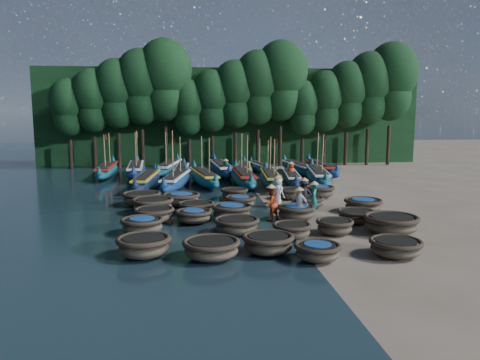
{
  "coord_description": "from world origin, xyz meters",
  "views": [
    {
      "loc": [
        -4.48,
        -26.92,
        5.57
      ],
      "look_at": [
        -1.37,
        1.86,
        1.3
      ],
      "focal_mm": 35.0,
      "sensor_mm": 36.0,
      "label": 1
    }
  ],
  "objects": [
    {
      "name": "coracle_15",
      "position": [
        -6.55,
        -1.29,
        0.47
      ],
      "size": [
        2.3,
        2.3,
        0.83
      ],
      "rotation": [
        0.0,
        0.0,
        0.02
      ],
      "color": "brown",
      "rests_on": "ground"
    },
    {
      "name": "long_boat_12",
      "position": [
        -5.17,
        12.72,
        0.52
      ],
      "size": [
        1.67,
        7.74,
        1.36
      ],
      "rotation": [
        0.0,
        0.0,
        -0.04
      ],
      "color": "navy",
      "rests_on": "ground"
    },
    {
      "name": "tree_14",
      "position": [
        16.2,
        20.0,
        8.67
      ],
      "size": [
        5.34,
        5.34,
        12.58
      ],
      "color": "black",
      "rests_on": "ground"
    },
    {
      "name": "coracle_2",
      "position": [
        -1.48,
        -9.35,
        0.45
      ],
      "size": [
        2.12,
        2.12,
        0.79
      ],
      "rotation": [
        0.0,
        0.0,
        -0.12
      ],
      "color": "brown",
      "rests_on": "ground"
    },
    {
      "name": "long_boat_2",
      "position": [
        -7.63,
        7.0,
        0.57
      ],
      "size": [
        2.19,
        8.52,
        1.5
      ],
      "rotation": [
        0.0,
        0.0,
        -0.09
      ],
      "color": "#101A3B",
      "rests_on": "ground"
    },
    {
      "name": "coracle_23",
      "position": [
        1.88,
        1.91,
        0.4
      ],
      "size": [
        2.07,
        2.07,
        0.69
      ],
      "rotation": [
        0.0,
        0.0,
        -0.28
      ],
      "color": "brown",
      "rests_on": "ground"
    },
    {
      "name": "long_boat_14",
      "position": [
        0.24,
        13.17,
        0.54
      ],
      "size": [
        2.28,
        8.05,
        1.43
      ],
      "rotation": [
        0.0,
        0.0,
        -0.11
      ],
      "color": "#10525D",
      "rests_on": "ground"
    },
    {
      "name": "long_boat_5",
      "position": [
        -0.51,
        7.97,
        0.61
      ],
      "size": [
        1.79,
        9.08,
        3.86
      ],
      "rotation": [
        0.0,
        0.0,
        0.02
      ],
      "color": "#10525D",
      "rests_on": "ground"
    },
    {
      "name": "coracle_0",
      "position": [
        -6.29,
        -9.25,
        0.47
      ],
      "size": [
        2.16,
        2.16,
        0.81
      ],
      "rotation": [
        0.0,
        0.0,
        0.11
      ],
      "color": "brown",
      "rests_on": "ground"
    },
    {
      "name": "long_boat_10",
      "position": [
        -9.08,
        13.32,
        0.62
      ],
      "size": [
        2.24,
        9.13,
        3.89
      ],
      "rotation": [
        0.0,
        0.0,
        0.07
      ],
      "color": "navy",
      "rests_on": "ground"
    },
    {
      "name": "fisherman_1",
      "position": [
        2.23,
        -2.38,
        0.95
      ],
      "size": [
        0.6,
        0.73,
        1.91
      ],
      "rotation": [
        0.0,
        0.0,
        4.37
      ],
      "color": "#18645C",
      "rests_on": "ground"
    },
    {
      "name": "coracle_3",
      "position": [
        0.22,
        -10.43,
        0.39
      ],
      "size": [
        2.15,
        2.15,
        0.67
      ],
      "rotation": [
        0.0,
        0.0,
        0.4
      ],
      "color": "brown",
      "rests_on": "ground"
    },
    {
      "name": "long_boat_13",
      "position": [
        -1.78,
        13.47,
        0.61
      ],
      "size": [
        2.33,
        9.11,
        1.61
      ],
      "rotation": [
        0.0,
        0.0,
        0.08
      ],
      "color": "navy",
      "rests_on": "ground"
    },
    {
      "name": "long_boat_4",
      "position": [
        -3.44,
        8.5,
        0.58
      ],
      "size": [
        2.87,
        8.46,
        3.64
      ],
      "rotation": [
        0.0,
        0.0,
        0.17
      ],
      "color": "#10525D",
      "rests_on": "ground"
    },
    {
      "name": "tree_13",
      "position": [
        13.9,
        20.0,
        8.0
      ],
      "size": [
        4.92,
        4.92,
        11.6
      ],
      "color": "black",
      "rests_on": "ground"
    },
    {
      "name": "tree_6",
      "position": [
        -2.2,
        20.0,
        6.65
      ],
      "size": [
        4.09,
        4.09,
        9.65
      ],
      "color": "black",
      "rests_on": "ground"
    },
    {
      "name": "long_boat_6",
      "position": [
        1.51,
        7.31,
        0.57
      ],
      "size": [
        2.09,
        8.51,
        3.62
      ],
      "rotation": [
        0.0,
        0.0,
        -0.07
      ],
      "color": "#10525D",
      "rests_on": "ground"
    },
    {
      "name": "fisherman_4",
      "position": [
        1.03,
        -3.98,
        0.9
      ],
      "size": [
        1.05,
        0.89,
        1.88
      ],
      "rotation": [
        0.0,
        0.0,
        5.69
      ],
      "color": "silver",
      "rests_on": "ground"
    },
    {
      "name": "tree_4",
      "position": [
        -6.8,
        20.0,
        8.67
      ],
      "size": [
        5.34,
        5.34,
        12.58
      ],
      "color": "black",
      "rests_on": "ground"
    },
    {
      "name": "tree_5",
      "position": [
        -4.5,
        20.0,
        5.97
      ],
      "size": [
        3.68,
        3.68,
        8.68
      ],
      "color": "black",
      "rests_on": "ground"
    },
    {
      "name": "foliage_wall",
      "position": [
        0.0,
        23.5,
        5.0
      ],
      "size": [
        40.0,
        3.0,
        10.0
      ],
      "primitive_type": "cube",
      "color": "black",
      "rests_on": "ground"
    },
    {
      "name": "long_boat_15",
      "position": [
        1.98,
        14.36,
        0.49
      ],
      "size": [
        2.41,
        7.22,
        3.11
      ],
      "rotation": [
        0.0,
        0.0,
        0.16
      ],
      "color": "navy",
      "rests_on": "ground"
    },
    {
      "name": "coracle_9",
      "position": [
        4.67,
        -6.89,
        0.48
      ],
      "size": [
        2.52,
        2.52,
        0.84
      ],
      "rotation": [
        0.0,
        0.0,
        0.02
      ],
      "color": "brown",
      "rests_on": "ground"
    },
    {
      "name": "fisherman_5",
      "position": [
        -1.56,
        10.9,
        0.86
      ],
      "size": [
        0.55,
        1.54,
        1.84
      ],
      "rotation": [
        0.0,
        0.0,
        1.53
      ],
      "color": "#18645C",
      "rests_on": "ground"
    },
    {
      "name": "coracle_21",
      "position": [
        -5.02,
        0.52,
        0.43
      ],
      "size": [
        2.56,
        2.56,
        0.75
      ],
      "rotation": [
        0.0,
        0.0,
        -0.27
      ],
      "color": "brown",
      "rests_on": "ground"
    },
    {
      "name": "coracle_7",
      "position": [
        -0.05,
        -7.26,
        0.39
      ],
      "size": [
        1.78,
        1.78,
        0.69
      ],
      "rotation": [
        0.0,
        0.0,
        0.13
      ],
      "color": "brown",
      "rests_on": "ground"
    },
    {
      "name": "long_boat_7",
      "position": [
        3.27,
        8.01,
        0.5
      ],
      "size": [
        2.19,
        7.44,
        1.32
      ],
      "rotation": [
        0.0,
        0.0,
        -0.12
      ],
      "color": "#101A3B",
      "rests_on": "ground"
    },
    {
      "name": "coracle_20",
      "position": [
        -7.38,
        0.95,
        0.45
      ],
      "size": [
        2.51,
        2.51,
        0.78
      ],
      "rotation": [
        0.0,
        0.0,
        0.21
      ],
      "color": "brown",
      "rests_on": "ground"
    },
    {
      "name": "coracle_1",
      "position": [
        -3.73,
        -9.76,
        0.43
      ],
      "size": [
        2.72,
        2.72,
        0.76
      ],
      "rotation": [
        0.0,
        0.0,
        -0.43
      ],
      "color": "brown",
      "rests_on": "ground"
    },
    {
      "name": "long_boat_16",
      "position": [
        5.1,
        13.59,
        0.56
      ],
      "size": [
        2.31,
        8.28,
        1.46
      ],
      "rotation": [
        0.0,
        0.0,
        0.11
      ],
      "color": "#10525D",
      "rests_on": "ground"
    },
    {
      "name": "coracle_4",
      "position": [
        3.37,
        -10.22,
        0.39
      ],
      "size": [
        2.27,
        2.27,
        0.68
      ],
      "rotation": [
        0.0,
        0.0,
        0.21
      ],
      "color": "brown",
      "rests_on": "ground"
    },
    {
      "name": "tree_7",
      "position": [
        0.1,
        20.0,
        7.32
      ],
      "size": [
        4.51,
        4.51,
        10.63
      ],
      "color": "black",
      "rests_on": "ground"
    },
    {
      "name": "tree_8",
      "position": [
        2.4,
        20.0,
        8.0
      ],
      "size": [
        4.92,
        4.92,
        11.6
      ],
      "color": "black",
      "rests_on": "ground"
    },
    {
      "name": "tree_12",
      "position": [
        11.6,
        20.0,
        7.32
      ],
      "size": [
        4.51,
        4.51,
        10.63
      ],
      "color": "black",
      "rests_on": "ground"
    },
    {
      "name": "fisherman_3",
      "position": [
        2.1,
        -0.72,
        0.87
      ],
      "size": [
        1.14,
        0.74,
        1.87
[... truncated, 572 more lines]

